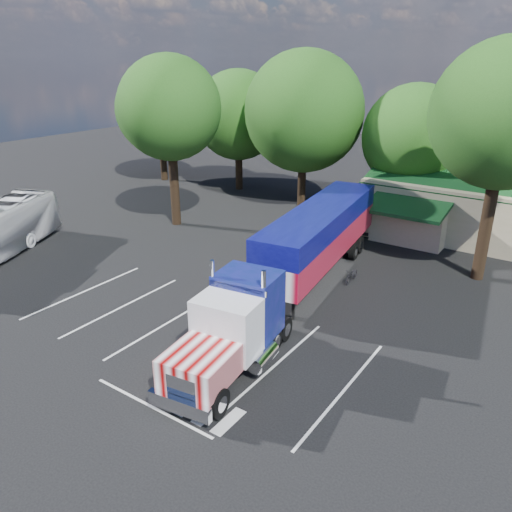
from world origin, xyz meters
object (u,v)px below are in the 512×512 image
Objects in this scene: bicycle at (352,275)px; silver_sedan at (504,243)px; semi_truck at (302,252)px; woman at (218,299)px.

silver_sedan is at bearing 55.74° from bicycle.
bicycle is at bearing 55.33° from semi_truck.
semi_truck is 5.71× the size of silver_sedan.
bicycle is 0.42× the size of silver_sedan.
silver_sedan reaches higher than bicycle.
semi_truck reaches higher than woman.
semi_truck is 11.83× the size of woman.
semi_truck is 5.31m from woman.
silver_sedan is at bearing 51.11° from semi_truck.
woman is at bearing -118.64° from bicycle.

